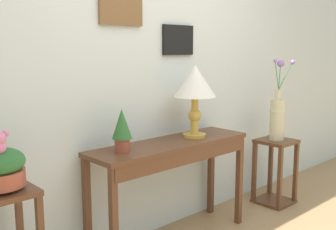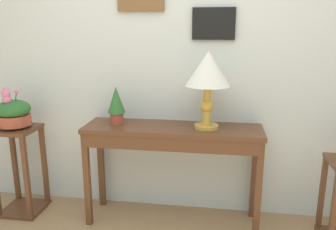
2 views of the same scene
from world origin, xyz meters
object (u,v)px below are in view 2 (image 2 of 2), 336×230
at_px(table_lamp, 208,73).
at_px(pedestal_stand_left, 20,170).
at_px(console_table, 172,142).
at_px(planter_bowl_wide_left, 13,112).
at_px(potted_plant_on_console, 116,104).

bearing_deg(table_lamp, pedestal_stand_left, -178.44).
bearing_deg(console_table, pedestal_stand_left, -179.19).
bearing_deg(planter_bowl_wide_left, pedestal_stand_left, 75.96).
distance_m(console_table, pedestal_stand_left, 1.31).
distance_m(potted_plant_on_console, planter_bowl_wide_left, 0.84).
height_order(console_table, planter_bowl_wide_left, planter_bowl_wide_left).
bearing_deg(console_table, planter_bowl_wide_left, -179.09).
bearing_deg(planter_bowl_wide_left, console_table, 0.91).
xyz_separation_m(pedestal_stand_left, planter_bowl_wide_left, (-0.00, -0.00, 0.50)).
relative_size(console_table, potted_plant_on_console, 4.62).
relative_size(console_table, pedestal_stand_left, 1.82).
xyz_separation_m(console_table, table_lamp, (0.25, 0.02, 0.52)).
height_order(table_lamp, potted_plant_on_console, table_lamp).
bearing_deg(pedestal_stand_left, potted_plant_on_console, 3.75).
bearing_deg(potted_plant_on_console, table_lamp, -1.08).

